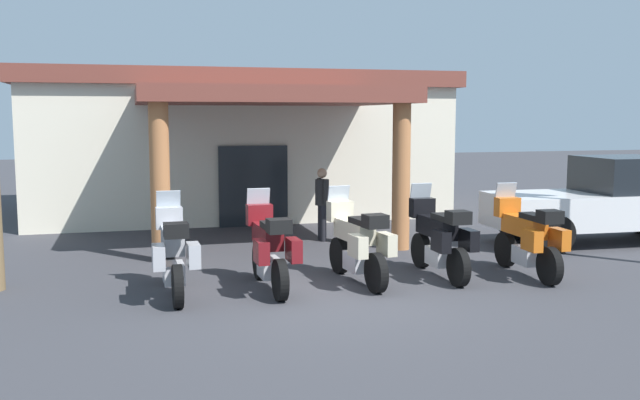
% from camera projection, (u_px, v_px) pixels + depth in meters
% --- Properties ---
extents(ground_plane, '(80.00, 80.00, 0.00)m').
position_uv_depth(ground_plane, '(341.00, 296.00, 11.20)').
color(ground_plane, '#38383D').
extents(motel_building, '(11.97, 11.46, 4.09)m').
position_uv_depth(motel_building, '(235.00, 142.00, 21.21)').
color(motel_building, silver).
rests_on(motel_building, ground_plane).
extents(motorcycle_silver, '(0.70, 2.21, 1.61)m').
position_uv_depth(motorcycle_silver, '(173.00, 253.00, 11.16)').
color(motorcycle_silver, black).
rests_on(motorcycle_silver, ground_plane).
extents(motorcycle_maroon, '(0.71, 2.21, 1.61)m').
position_uv_depth(motorcycle_maroon, '(269.00, 248.00, 11.57)').
color(motorcycle_maroon, black).
rests_on(motorcycle_maroon, ground_plane).
extents(motorcycle_cream, '(0.74, 2.21, 1.61)m').
position_uv_depth(motorcycle_cream, '(358.00, 243.00, 12.04)').
color(motorcycle_cream, black).
rests_on(motorcycle_cream, ground_plane).
extents(motorcycle_black, '(0.70, 2.21, 1.61)m').
position_uv_depth(motorcycle_black, '(440.00, 238.00, 12.49)').
color(motorcycle_black, black).
rests_on(motorcycle_black, ground_plane).
extents(motorcycle_orange, '(0.72, 2.21, 1.61)m').
position_uv_depth(motorcycle_orange, '(528.00, 237.00, 12.58)').
color(motorcycle_orange, black).
rests_on(motorcycle_orange, ground_plane).
extents(pedestrian, '(0.32, 0.53, 1.67)m').
position_uv_depth(pedestrian, '(322.00, 199.00, 16.11)').
color(pedestrian, black).
rests_on(pedestrian, ground_plane).
extents(pickup_truck_white, '(5.29, 2.16, 1.95)m').
position_uv_depth(pickup_truck_white, '(608.00, 202.00, 15.88)').
color(pickup_truck_white, black).
rests_on(pickup_truck_white, ground_plane).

